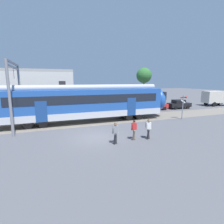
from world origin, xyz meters
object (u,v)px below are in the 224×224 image
object	(u,v)px
box_truck	(216,98)
crossing_signal	(183,103)
pedestrian_red	(134,128)
pedestrian_white	(148,127)
parked_car_black	(179,104)
pedestrian_grey	(115,132)
parked_car_red	(155,105)

from	to	relation	value
box_truck	crossing_signal	distance (m)	16.59
pedestrian_red	pedestrian_white	xyz separation A→B (m)	(1.20, -0.22, 0.03)
pedestrian_white	parked_car_black	size ratio (longest dim) A/B	0.41
parked_car_black	box_truck	size ratio (longest dim) A/B	0.76
pedestrian_white	crossing_signal	world-z (taller)	crossing_signal
pedestrian_grey	box_truck	bearing A→B (deg)	26.19
pedestrian_red	crossing_signal	size ratio (longest dim) A/B	0.56
pedestrian_white	parked_car_black	xyz separation A→B (m)	(13.68, 12.08, -0.21)
parked_car_black	pedestrian_white	bearing A→B (deg)	-138.56
pedestrian_white	parked_car_red	distance (m)	15.26
pedestrian_red	crossing_signal	world-z (taller)	crossing_signal
pedestrian_white	parked_car_red	size ratio (longest dim) A/B	0.41
box_truck	crossing_signal	xyz separation A→B (m)	(-14.78, -7.52, 0.44)
parked_car_black	pedestrian_grey	bearing A→B (deg)	-143.72
pedestrian_grey	box_truck	distance (m)	28.76
box_truck	pedestrian_grey	bearing A→B (deg)	-153.81
pedestrian_red	parked_car_black	bearing A→B (deg)	38.56
parked_car_black	box_truck	bearing A→B (deg)	2.98
parked_car_black	crossing_signal	distance (m)	9.10
box_truck	parked_car_black	bearing A→B (deg)	-177.02
parked_car_black	box_truck	distance (m)	9.20
pedestrian_red	crossing_signal	xyz separation A→B (m)	(9.26, 4.82, 1.05)
pedestrian_red	parked_car_red	size ratio (longest dim) A/B	0.41
pedestrian_white	crossing_signal	distance (m)	9.56
pedestrian_red	crossing_signal	bearing A→B (deg)	27.48
pedestrian_grey	crossing_signal	size ratio (longest dim) A/B	0.56
box_truck	crossing_signal	world-z (taller)	crossing_signal
pedestrian_white	parked_car_black	world-z (taller)	pedestrian_white
pedestrian_grey	pedestrian_red	distance (m)	1.80
pedestrian_grey	parked_car_black	bearing A→B (deg)	36.28
pedestrian_grey	parked_car_black	distance (m)	20.65
pedestrian_red	pedestrian_white	size ratio (longest dim) A/B	1.00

